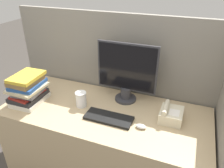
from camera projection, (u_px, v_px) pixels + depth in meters
The scene contains 9 objects.
cubicle_panel_rear at pixel (120, 92), 2.08m from camera, with size 2.03×0.04×1.46m.
cubicle_panel_right at pixel (220, 139), 1.50m from camera, with size 0.04×0.77×1.46m.
desk at pixel (105, 146), 1.92m from camera, with size 1.63×0.71×0.77m.
monitor at pixel (127, 74), 1.77m from camera, with size 0.50×0.18×0.50m.
keyboard at pixel (109, 118), 1.63m from camera, with size 0.36×0.15×0.02m.
mouse at pixel (141, 126), 1.54m from camera, with size 0.08×0.05×0.03m.
coffee_cup at pixel (81, 99), 1.76m from camera, with size 0.09×0.09×0.13m.
book_stack at pixel (28, 89), 1.79m from camera, with size 0.25×0.30×0.25m.
desk_telephone at pixel (171, 114), 1.61m from camera, with size 0.16×0.19×0.12m.
Camera 1 is at (0.58, -0.95, 1.77)m, focal length 35.00 mm.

